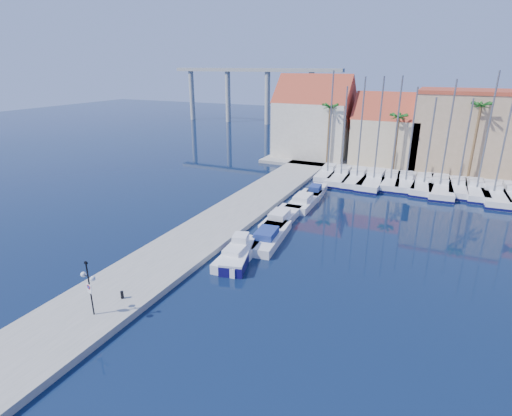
{
  "coord_description": "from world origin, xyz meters",
  "views": [
    {
      "loc": [
        10.29,
        -18.69,
        15.37
      ],
      "look_at": [
        -4.38,
        12.31,
        3.0
      ],
      "focal_mm": 28.0,
      "sensor_mm": 36.0,
      "label": 1
    }
  ],
  "objects": [
    {
      "name": "motorboat_west_3",
      "position": [
        -3.33,
        23.23,
        0.51
      ],
      "size": [
        2.59,
        7.54,
        1.4
      ],
      "rotation": [
        0.0,
        0.0,
        0.03
      ],
      "color": "white",
      "rests_on": "ground"
    },
    {
      "name": "motorboat_west_1",
      "position": [
        -3.0,
        12.09,
        0.51
      ],
      "size": [
        3.13,
        7.63,
        1.4
      ],
      "rotation": [
        0.0,
        0.0,
        0.1
      ],
      "color": "white",
      "rests_on": "ground"
    },
    {
      "name": "sailboat_9",
      "position": [
        14.8,
        36.52,
        0.63
      ],
      "size": [
        2.92,
        9.47,
        14.76
      ],
      "rotation": [
        0.0,
        0.0,
        0.05
      ],
      "color": "white",
      "rests_on": "ground"
    },
    {
      "name": "palm_1",
      "position": [
        4.0,
        42.0,
        8.14
      ],
      "size": [
        2.6,
        2.6,
        9.15
      ],
      "color": "brown",
      "rests_on": "shore_north"
    },
    {
      "name": "sailboat_6",
      "position": [
        8.75,
        36.16,
        0.58
      ],
      "size": [
        2.95,
        9.75,
        11.65
      ],
      "rotation": [
        0.0,
        0.0,
        -0.04
      ],
      "color": "white",
      "rests_on": "ground"
    },
    {
      "name": "sailboat_2",
      "position": [
        0.12,
        35.79,
        0.6
      ],
      "size": [
        3.18,
        10.46,
        13.94
      ],
      "rotation": [
        0.0,
        0.0,
        0.04
      ],
      "color": "white",
      "rests_on": "ground"
    },
    {
      "name": "viaduct",
      "position": [
        -39.07,
        82.0,
        10.25
      ],
      "size": [
        48.0,
        2.2,
        14.45
      ],
      "color": "#9E9E99",
      "rests_on": "ground"
    },
    {
      "name": "sailboat_10",
      "position": [
        16.58,
        35.7,
        0.6
      ],
      "size": [
        3.44,
        10.65,
        14.53
      ],
      "rotation": [
        0.0,
        0.0,
        0.06
      ],
      "color": "white",
      "rests_on": "ground"
    },
    {
      "name": "sailboat_1",
      "position": [
        -2.07,
        35.77,
        0.59
      ],
      "size": [
        2.87,
        10.14,
        12.71
      ],
      "rotation": [
        0.0,
        0.0,
        0.02
      ],
      "color": "white",
      "rests_on": "ground"
    },
    {
      "name": "palm_0",
      "position": [
        -6.0,
        42.0,
        9.08
      ],
      "size": [
        2.6,
        2.6,
        10.15
      ],
      "color": "brown",
      "rests_on": "shore_north"
    },
    {
      "name": "ground",
      "position": [
        0.0,
        0.0,
        0.0
      ],
      "size": [
        260.0,
        260.0,
        0.0
      ],
      "primitive_type": "plane",
      "color": "black",
      "rests_on": "ground"
    },
    {
      "name": "shore_north",
      "position": [
        10.0,
        48.0,
        0.25
      ],
      "size": [
        54.0,
        16.0,
        0.5
      ],
      "primitive_type": "cube",
      "color": "gray",
      "rests_on": "ground"
    },
    {
      "name": "quay_west",
      "position": [
        -9.0,
        13.5,
        0.25
      ],
      "size": [
        6.0,
        77.0,
        0.5
      ],
      "primitive_type": "cube",
      "color": "gray",
      "rests_on": "ground"
    },
    {
      "name": "sailboat_8",
      "position": [
        12.71,
        36.45,
        0.6
      ],
      "size": [
        2.28,
        8.38,
        11.64
      ],
      "rotation": [
        0.0,
        0.0,
        0.01
      ],
      "color": "white",
      "rests_on": "ground"
    },
    {
      "name": "building_1",
      "position": [
        2.0,
        47.0,
        5.3
      ],
      "size": [
        10.3,
        8.0,
        11.0
      ],
      "color": "#C9B28E",
      "rests_on": "shore_north"
    },
    {
      "name": "sailboat_5",
      "position": [
        6.42,
        36.38,
        0.61
      ],
      "size": [
        2.93,
        9.19,
        12.82
      ],
      "rotation": [
        0.0,
        0.0,
        0.06
      ],
      "color": "white",
      "rests_on": "ground"
    },
    {
      "name": "motorboat_west_2",
      "position": [
        -3.71,
        17.01,
        0.51
      ],
      "size": [
        2.57,
        7.26,
        1.4
      ],
      "rotation": [
        0.0,
        0.0,
        0.04
      ],
      "color": "white",
      "rests_on": "ground"
    },
    {
      "name": "motorboat_west_0",
      "position": [
        -3.86,
        7.79,
        0.51
      ],
      "size": [
        2.57,
        6.66,
        1.4
      ],
      "rotation": [
        0.0,
        0.0,
        0.07
      ],
      "color": "white",
      "rests_on": "ground"
    },
    {
      "name": "fishing_boat",
      "position": [
        -3.74,
        7.54,
        0.65
      ],
      "size": [
        3.24,
        5.85,
        1.95
      ],
      "rotation": [
        0.0,
        0.0,
        0.26
      ],
      "color": "#130D4E",
      "rests_on": "ground"
    },
    {
      "name": "sailboat_4",
      "position": [
        4.51,
        36.19,
        0.63
      ],
      "size": [
        3.08,
        8.97,
        14.11
      ],
      "rotation": [
        0.0,
        0.0,
        0.09
      ],
      "color": "white",
      "rests_on": "ground"
    },
    {
      "name": "lamp_post",
      "position": [
        -8.13,
        -3.71,
        2.95
      ],
      "size": [
        1.26,
        0.47,
        3.73
      ],
      "rotation": [
        0.0,
        0.0,
        -0.14
      ],
      "color": "black",
      "rests_on": "quay_west"
    },
    {
      "name": "sailboat_0",
      "position": [
        -4.22,
        36.35,
        0.65
      ],
      "size": [
        2.74,
        8.69,
        14.63
      ],
      "rotation": [
        0.0,
        0.0,
        0.05
      ],
      "color": "white",
      "rests_on": "ground"
    },
    {
      "name": "palm_2",
      "position": [
        14.0,
        42.0,
        10.02
      ],
      "size": [
        2.6,
        2.6,
        11.15
      ],
      "color": "brown",
      "rests_on": "shore_north"
    },
    {
      "name": "bollard",
      "position": [
        -7.81,
        -1.53,
        0.76
      ],
      "size": [
        0.21,
        0.21,
        0.53
      ],
      "primitive_type": "cylinder",
      "color": "black",
      "rests_on": "quay_west"
    },
    {
      "name": "building_0",
      "position": [
        -10.0,
        47.0,
        6.52
      ],
      "size": [
        12.3,
        9.0,
        13.5
      ],
      "color": "beige",
      "rests_on": "shore_north"
    },
    {
      "name": "sailboat_7",
      "position": [
        10.58,
        36.13,
        0.59
      ],
      "size": [
        3.74,
        11.14,
        13.8
      ],
      "rotation": [
        0.0,
        0.0,
        0.08
      ],
      "color": "white",
      "rests_on": "ground"
    },
    {
      "name": "motorboat_west_4",
      "position": [
        -3.24,
        27.32,
        0.51
      ],
      "size": [
        2.32,
        5.84,
        1.4
      ],
      "rotation": [
        0.0,
        0.0,
        0.09
      ],
      "color": "white",
      "rests_on": "ground"
    },
    {
      "name": "building_2",
      "position": [
        13.0,
        48.0,
        6.26
      ],
      "size": [
        14.2,
        10.2,
        11.5
      ],
      "color": "tan",
      "rests_on": "shore_north"
    },
    {
      "name": "sailboat_3",
      "position": [
        2.46,
        35.79,
        0.59
      ],
      "size": [
        3.29,
        11.03,
        14.02
      ],
      "rotation": [
        0.0,
        0.0,
        -0.04
      ],
      "color": "white",
      "rests_on": "ground"
    }
  ]
}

